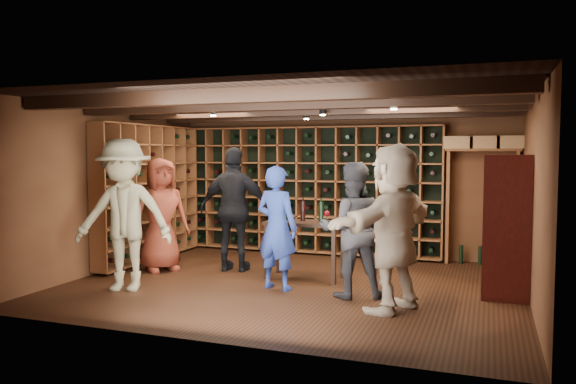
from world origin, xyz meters
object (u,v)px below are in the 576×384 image
(guest_khaki, at_px, (124,215))
(guest_red_floral, at_px, (161,214))
(guest_woman_black, at_px, (235,209))
(tasting_table, at_px, (305,228))
(man_grey_suit, at_px, (352,230))
(display_cabinet, at_px, (506,230))
(man_blue_shirt, at_px, (277,228))
(guest_beige, at_px, (394,227))

(guest_khaki, bearing_deg, guest_red_floral, 84.73)
(guest_woman_black, distance_m, tasting_table, 1.19)
(man_grey_suit, relative_size, guest_khaki, 0.85)
(guest_khaki, distance_m, tasting_table, 2.49)
(display_cabinet, distance_m, man_blue_shirt, 2.88)
(man_grey_suit, height_order, guest_red_floral, guest_red_floral)
(guest_woman_black, height_order, guest_beige, guest_beige)
(guest_khaki, bearing_deg, guest_woman_black, 46.14)
(tasting_table, bearing_deg, guest_woman_black, 174.66)
(display_cabinet, distance_m, guest_beige, 1.58)
(man_blue_shirt, bearing_deg, display_cabinet, -157.22)
(display_cabinet, relative_size, guest_woman_black, 0.93)
(man_blue_shirt, relative_size, guest_khaki, 0.82)
(guest_woman_black, bearing_deg, man_grey_suit, 148.90)
(guest_red_floral, relative_size, guest_beige, 0.90)
(man_blue_shirt, distance_m, guest_beige, 1.69)
(guest_woman_black, relative_size, tasting_table, 1.70)
(display_cabinet, distance_m, guest_red_floral, 4.91)
(man_grey_suit, relative_size, guest_beige, 0.88)
(man_blue_shirt, xyz_separation_m, guest_woman_black, (-1.01, 0.86, 0.13))
(man_grey_suit, bearing_deg, display_cabinet, 175.95)
(tasting_table, bearing_deg, display_cabinet, -2.60)
(man_blue_shirt, bearing_deg, guest_beige, 175.72)
(guest_khaki, xyz_separation_m, guest_beige, (3.48, 0.24, -0.03))
(display_cabinet, distance_m, tasting_table, 2.69)
(guest_beige, bearing_deg, display_cabinet, 154.64)
(guest_khaki, relative_size, guest_beige, 1.04)
(man_grey_suit, xyz_separation_m, guest_red_floral, (-3.11, 0.56, 0.02))
(guest_beige, distance_m, tasting_table, 1.90)
(man_blue_shirt, height_order, guest_red_floral, guest_red_floral)
(man_blue_shirt, xyz_separation_m, guest_beige, (1.61, -0.48, 0.14))
(man_grey_suit, distance_m, guest_red_floral, 3.16)
(guest_red_floral, bearing_deg, guest_woman_black, -34.05)
(man_grey_suit, xyz_separation_m, guest_beige, (0.59, -0.42, 0.11))
(display_cabinet, xyz_separation_m, guest_red_floral, (-4.91, -0.02, 0.01))
(man_blue_shirt, relative_size, man_grey_suit, 0.97)
(guest_red_floral, bearing_deg, man_grey_suit, -62.89)
(display_cabinet, bearing_deg, tasting_table, 175.77)
(guest_woman_black, bearing_deg, man_blue_shirt, 132.88)
(display_cabinet, xyz_separation_m, guest_khaki, (-4.69, -1.24, 0.14))
(man_blue_shirt, distance_m, tasting_table, 0.74)
(display_cabinet, relative_size, guest_khaki, 0.88)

